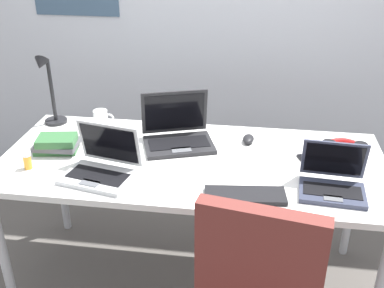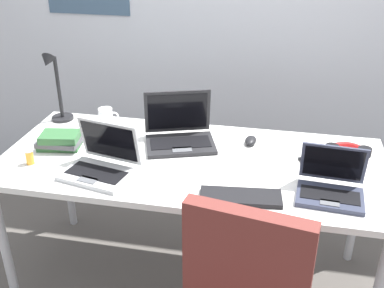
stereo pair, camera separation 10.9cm
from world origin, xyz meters
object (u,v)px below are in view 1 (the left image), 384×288
(laptop_front_left, at_px, (333,182))
(coffee_mug, at_px, (101,118))
(headphones, at_px, (344,147))
(pill_bottle, at_px, (27,160))
(laptop_by_keyboard, at_px, (178,134))
(computer_mouse, at_px, (248,139))
(desk_lamp, at_px, (49,91))
(laptop_near_lamp, at_px, (102,167))
(external_keyboard, at_px, (245,195))
(cell_phone, at_px, (309,161))
(book_stack, at_px, (57,144))

(laptop_front_left, xyz_separation_m, coffee_mug, (-1.15, 0.49, 0.00))
(headphones, height_order, pill_bottle, pill_bottle)
(laptop_by_keyboard, xyz_separation_m, computer_mouse, (0.35, 0.06, -0.03))
(coffee_mug, bearing_deg, pill_bottle, -110.33)
(desk_lamp, relative_size, computer_mouse, 4.17)
(laptop_near_lamp, bearing_deg, coffee_mug, 108.38)
(headphones, bearing_deg, pill_bottle, -164.91)
(laptop_front_left, distance_m, external_keyboard, 0.37)
(laptop_by_keyboard, height_order, external_keyboard, laptop_by_keyboard)
(desk_lamp, distance_m, laptop_near_lamp, 0.66)
(laptop_by_keyboard, distance_m, cell_phone, 0.64)
(laptop_near_lamp, height_order, pill_bottle, laptop_near_lamp)
(external_keyboard, relative_size, coffee_mug, 2.92)
(computer_mouse, relative_size, cell_phone, 0.71)
(external_keyboard, bearing_deg, laptop_by_keyboard, 122.41)
(laptop_by_keyboard, height_order, book_stack, laptop_by_keyboard)
(desk_lamp, height_order, coffee_mug, desk_lamp)
(computer_mouse, distance_m, cell_phone, 0.33)
(coffee_mug, bearing_deg, desk_lamp, -174.30)
(computer_mouse, relative_size, headphones, 0.45)
(headphones, distance_m, book_stack, 1.39)
(desk_lamp, relative_size, laptop_by_keyboard, 1.00)
(cell_phone, bearing_deg, laptop_near_lamp, 175.78)
(pill_bottle, xyz_separation_m, book_stack, (0.06, 0.18, -0.00))
(laptop_near_lamp, bearing_deg, laptop_front_left, 1.10)
(laptop_by_keyboard, height_order, headphones, laptop_by_keyboard)
(laptop_near_lamp, height_order, headphones, laptop_near_lamp)
(coffee_mug, bearing_deg, external_keyboard, -36.55)
(laptop_by_keyboard, xyz_separation_m, coffee_mug, (-0.44, 0.15, -0.01))
(laptop_front_left, xyz_separation_m, book_stack, (-1.27, 0.17, -0.00))
(laptop_by_keyboard, height_order, laptop_front_left, laptop_by_keyboard)
(desk_lamp, relative_size, headphones, 1.87)
(desk_lamp, bearing_deg, external_keyboard, -28.06)
(laptop_by_keyboard, distance_m, computer_mouse, 0.36)
(laptop_near_lamp, bearing_deg, book_stack, 146.45)
(laptop_near_lamp, distance_m, headphones, 1.16)
(desk_lamp, height_order, headphones, desk_lamp)
(external_keyboard, relative_size, cell_phone, 2.43)
(cell_phone, xyz_separation_m, coffee_mug, (-1.08, 0.26, 0.04))
(book_stack, bearing_deg, coffee_mug, 69.54)
(book_stack, bearing_deg, computer_mouse, 14.27)
(pill_bottle, bearing_deg, desk_lamp, 99.70)
(laptop_front_left, relative_size, computer_mouse, 2.91)
(external_keyboard, distance_m, computer_mouse, 0.51)
(laptop_near_lamp, xyz_separation_m, book_stack, (-0.29, 0.19, -0.01))
(laptop_near_lamp, bearing_deg, computer_mouse, 34.02)
(laptop_by_keyboard, relative_size, external_keyboard, 1.21)
(desk_lamp, bearing_deg, laptop_near_lamp, -48.11)
(computer_mouse, height_order, headphones, headphones)
(laptop_near_lamp, xyz_separation_m, cell_phone, (0.91, 0.25, -0.04))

